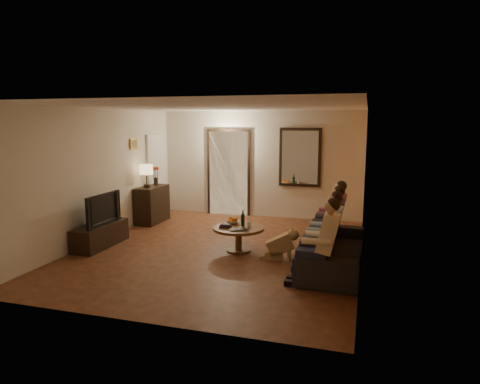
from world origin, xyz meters
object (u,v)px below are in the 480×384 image
(table_lamp, at_px, (146,176))
(person_c, at_px, (331,227))
(person_d, at_px, (333,219))
(bowl, at_px, (233,222))
(dog, at_px, (280,244))
(wine_bottle, at_px, (243,218))
(sofa, at_px, (335,248))
(dresser, at_px, (152,204))
(coffee_table, at_px, (239,239))
(tv_stand, at_px, (100,235))
(tv, at_px, (99,209))
(person_b, at_px, (327,236))
(person_a, at_px, (323,246))
(laptop, at_px, (239,230))

(table_lamp, relative_size, person_c, 0.45)
(person_d, distance_m, bowl, 1.85)
(dog, bearing_deg, wine_bottle, 139.86)
(person_c, bearing_deg, wine_bottle, 172.63)
(person_d, relative_size, dog, 2.14)
(person_c, xyz_separation_m, wine_bottle, (-1.59, 0.21, 0.01))
(sofa, bearing_deg, dresser, 66.43)
(person_d, bearing_deg, coffee_table, -163.28)
(table_lamp, xyz_separation_m, tv_stand, (0.00, -1.84, -0.91))
(tv, distance_m, person_b, 4.26)
(tv_stand, relative_size, bowl, 4.93)
(person_c, bearing_deg, person_b, -90.00)
(tv, bearing_deg, person_d, -77.49)
(person_b, bearing_deg, dog, 151.66)
(person_d, bearing_deg, tv_stand, -167.49)
(person_a, xyz_separation_m, person_b, (0.00, 0.60, 0.00))
(wine_bottle, bearing_deg, dresser, 150.40)
(coffee_table, xyz_separation_m, bowl, (-0.18, 0.22, 0.26))
(tv, relative_size, sofa, 0.46)
(sofa, distance_m, bowl, 2.03)
(dog, height_order, bowl, dog)
(sofa, xyz_separation_m, bowl, (-1.92, 0.63, 0.16))
(person_a, relative_size, wine_bottle, 3.87)
(table_lamp, distance_m, tv_stand, 2.05)
(person_c, distance_m, dog, 0.90)
(dresser, distance_m, tv, 2.08)
(person_a, xyz_separation_m, person_d, (0.00, 1.80, 0.00))
(bowl, relative_size, wine_bottle, 0.84)
(table_lamp, distance_m, tv, 1.88)
(tv, height_order, sofa, tv)
(person_a, xyz_separation_m, wine_bottle, (-1.59, 1.41, 0.01))
(tv_stand, height_order, person_d, person_d)
(dresser, xyz_separation_m, coffee_table, (2.61, -1.61, -0.20))
(sofa, distance_m, laptop, 1.65)
(dresser, relative_size, person_d, 0.80)
(coffee_table, bearing_deg, bowl, 129.29)
(tv, relative_size, bowl, 3.95)
(sofa, distance_m, person_a, 0.95)
(bowl, xyz_separation_m, wine_bottle, (0.23, -0.12, 0.12))
(person_b, xyz_separation_m, coffee_table, (-1.64, 0.71, -0.38))
(sofa, relative_size, coffee_table, 2.41)
(person_d, height_order, dog, person_d)
(tv, bearing_deg, tv_stand, 0.00)
(table_lamp, distance_m, laptop, 3.25)
(sofa, xyz_separation_m, person_a, (-0.10, -0.90, 0.27))
(tv, relative_size, person_a, 0.85)
(person_b, bearing_deg, person_a, -90.00)
(sofa, bearing_deg, person_a, 174.95)
(sofa, relative_size, person_d, 1.86)
(dresser, xyz_separation_m, tv_stand, (0.00, -2.06, -0.21))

